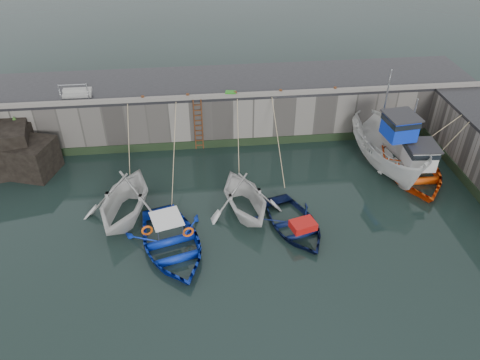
{
  "coord_description": "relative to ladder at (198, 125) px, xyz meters",
  "views": [
    {
      "loc": [
        -2.15,
        -14.05,
        14.77
      ],
      "look_at": [
        -0.13,
        4.78,
        1.2
      ],
      "focal_mm": 35.0,
      "sensor_mm": 36.0,
      "label": 1
    }
  ],
  "objects": [
    {
      "name": "rock_outcrop",
      "position": [
        -10.92,
        -0.8,
        -0.33
      ],
      "size": [
        5.85,
        4.24,
        3.41
      ],
      "color": "black",
      "rests_on": "ground"
    },
    {
      "name": "bollard_e",
      "position": [
        8.0,
        0.34,
        1.71
      ],
      "size": [
        0.18,
        0.18,
        0.28
      ],
      "primitive_type": "cylinder",
      "color": "#3F1E0F",
      "rests_on": "road_back"
    },
    {
      "name": "boat_near_navy_rope",
      "position": [
        4.19,
        -2.51,
        -1.59
      ],
      "size": [
        0.04,
        5.8,
        3.1
      ],
      "primitive_type": null,
      "color": "tan",
      "rests_on": "ground"
    },
    {
      "name": "quay_back",
      "position": [
        2.0,
        2.59,
        -0.09
      ],
      "size": [
        30.0,
        5.0,
        3.0
      ],
      "primitive_type": "cube",
      "color": "slate",
      "rests_on": "ground"
    },
    {
      "name": "boat_far_white",
      "position": [
        10.31,
        -3.1,
        -0.48
      ],
      "size": [
        3.34,
        7.11,
        5.65
      ],
      "rotation": [
        0.0,
        0.0,
        0.11
      ],
      "color": "silver",
      "rests_on": "ground"
    },
    {
      "name": "boat_near_blacktrim_rope",
      "position": [
        1.99,
        -1.76,
        -1.59
      ],
      "size": [
        0.04,
        4.51,
        3.1
      ],
      "primitive_type": null,
      "color": "tan",
      "rests_on": "ground"
    },
    {
      "name": "bollard_a",
      "position": [
        -3.0,
        0.34,
        1.71
      ],
      "size": [
        0.18,
        0.18,
        0.28
      ],
      "primitive_type": "cylinder",
      "color": "#3F1E0F",
      "rests_on": "road_back"
    },
    {
      "name": "ground",
      "position": [
        2.0,
        -9.91,
        -1.59
      ],
      "size": [
        120.0,
        120.0,
        0.0
      ],
      "primitive_type": "plane",
      "color": "black",
      "rests_on": "ground"
    },
    {
      "name": "boat_near_blue_rope",
      "position": [
        -1.56,
        -2.92,
        -1.59
      ],
      "size": [
        0.04,
        6.56,
        3.1
      ],
      "primitive_type": null,
      "color": "tan",
      "rests_on": "ground"
    },
    {
      "name": "road_back",
      "position": [
        2.0,
        2.59,
        1.49
      ],
      "size": [
        30.0,
        5.0,
        0.16
      ],
      "primitive_type": "cube",
      "color": "black",
      "rests_on": "quay_back"
    },
    {
      "name": "boat_near_blacktrim",
      "position": [
        1.99,
        -6.1,
        -1.59
      ],
      "size": [
        4.83,
        5.29,
        2.38
      ],
      "primitive_type": "imported",
      "rotation": [
        0.0,
        0.0,
        0.23
      ],
      "color": "silver",
      "rests_on": "ground"
    },
    {
      "name": "boat_far_orange",
      "position": [
        11.5,
        -3.86,
        -1.19
      ],
      "size": [
        4.75,
        6.38,
        4.27
      ],
      "rotation": [
        0.0,
        0.0,
        -0.06
      ],
      "color": "#FF530D",
      "rests_on": "ground"
    },
    {
      "name": "boat_near_navy",
      "position": [
        4.19,
        -7.6,
        -1.59
      ],
      "size": [
        4.21,
        5.09,
        0.91
      ],
      "primitive_type": "imported",
      "rotation": [
        0.0,
        0.0,
        0.27
      ],
      "color": "#09133D",
      "rests_on": "ground"
    },
    {
      "name": "algae_back",
      "position": [
        2.0,
        0.05,
        -1.34
      ],
      "size": [
        30.0,
        0.08,
        0.5
      ],
      "primitive_type": "cube",
      "color": "black",
      "rests_on": "ground"
    },
    {
      "name": "bollard_d",
      "position": [
        4.8,
        0.34,
        1.71
      ],
      "size": [
        0.18,
        0.18,
        0.28
      ],
      "primitive_type": "cylinder",
      "color": "#3F1E0F",
      "rests_on": "road_back"
    },
    {
      "name": "ladder",
      "position": [
        0.0,
        0.0,
        0.0
      ],
      "size": [
        0.51,
        0.08,
        3.2
      ],
      "color": "#3F1E0F",
      "rests_on": "ground"
    },
    {
      "name": "bollard_b",
      "position": [
        -0.5,
        0.34,
        1.71
      ],
      "size": [
        0.18,
        0.18,
        0.28
      ],
      "primitive_type": "cylinder",
      "color": "#3F1E0F",
      "rests_on": "road_back"
    },
    {
      "name": "fish_crate",
      "position": [
        1.93,
        0.39,
        1.7
      ],
      "size": [
        0.64,
        0.48,
        0.27
      ],
      "primitive_type": "cube",
      "rotation": [
        0.0,
        0.0,
        -0.18
      ],
      "color": "#1F7B16",
      "rests_on": "road_back"
    },
    {
      "name": "boat_near_white",
      "position": [
        -3.79,
        -5.83,
        -1.59
      ],
      "size": [
        5.35,
        5.86,
        2.64
      ],
      "primitive_type": "imported",
      "rotation": [
        0.0,
        0.0,
        -0.23
      ],
      "color": "silver",
      "rests_on": "ground"
    },
    {
      "name": "kerb_back",
      "position": [
        2.0,
        0.24,
        1.67
      ],
      "size": [
        30.0,
        0.3,
        0.2
      ],
      "primitive_type": "cube",
      "color": "slate",
      "rests_on": "road_back"
    },
    {
      "name": "bollard_c",
      "position": [
        2.2,
        0.34,
        1.71
      ],
      "size": [
        0.18,
        0.18,
        0.28
      ],
      "primitive_type": "cylinder",
      "color": "#3F1E0F",
      "rests_on": "road_back"
    },
    {
      "name": "railing",
      "position": [
        -6.75,
        1.33,
        1.77
      ],
      "size": [
        1.6,
        1.05,
        1.0
      ],
      "color": "#A5A8AD",
      "rests_on": "road_back"
    },
    {
      "name": "boat_near_blue",
      "position": [
        -1.56,
        -8.43,
        -1.59
      ],
      "size": [
        5.09,
        6.14,
        1.1
      ],
      "primitive_type": "imported",
      "rotation": [
        0.0,
        0.0,
        0.27
      ],
      "color": "#0B29AB",
      "rests_on": "ground"
    },
    {
      "name": "boat_near_white_rope",
      "position": [
        -3.79,
        -1.62,
        -1.59
      ],
      "size": [
        0.04,
        4.29,
        3.1
      ],
      "primitive_type": null,
      "color": "tan",
      "rests_on": "ground"
    }
  ]
}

